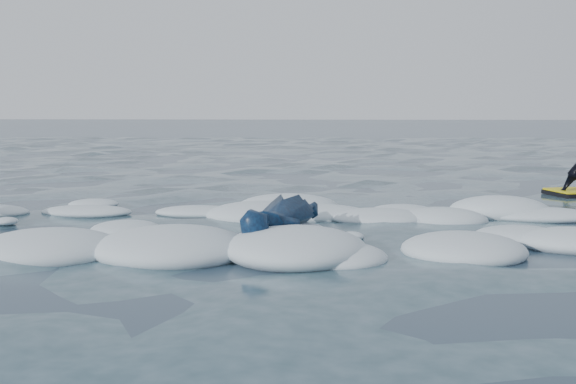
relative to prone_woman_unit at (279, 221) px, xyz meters
name	(u,v)px	position (x,y,z in m)	size (l,w,h in m)	color
ground	(156,245)	(-1.05, -0.20, -0.19)	(120.00, 120.00, 0.00)	#192C3C
foam_band	(181,225)	(-1.05, 0.84, -0.19)	(12.00, 3.10, 0.30)	white
prone_woman_unit	(279,221)	(0.00, 0.00, 0.00)	(0.84, 1.53, 0.37)	black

